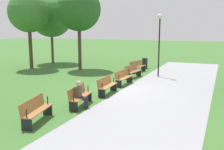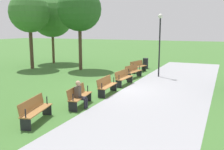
{
  "view_description": "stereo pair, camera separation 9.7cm",
  "coord_description": "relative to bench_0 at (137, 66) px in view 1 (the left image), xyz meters",
  "views": [
    {
      "loc": [
        13.32,
        5.44,
        3.42
      ],
      "look_at": [
        -0.0,
        -0.32,
        0.8
      ],
      "focal_mm": 41.59,
      "sensor_mm": 36.0,
      "label": 1
    },
    {
      "loc": [
        13.28,
        5.53,
        3.42
      ],
      "look_at": [
        -0.0,
        -0.32,
        0.8
      ],
      "focal_mm": 41.59,
      "sensor_mm": 36.0,
      "label": 2
    }
  ],
  "objects": [
    {
      "name": "lamp_post",
      "position": [
        1.21,
        1.96,
        2.55
      ],
      "size": [
        0.32,
        0.32,
        4.41
      ],
      "color": "black",
      "rests_on": "ground"
    },
    {
      "name": "bench_2",
      "position": [
        4.83,
        0.65,
        0.0
      ],
      "size": [
        1.81,
        0.55,
        0.89
      ],
      "rotation": [
        0.0,
        0.0,
        -0.04
      ],
      "color": "#996633",
      "rests_on": "ground"
    },
    {
      "name": "bench_3",
      "position": [
        7.27,
        0.65,
        0.0
      ],
      "size": [
        1.81,
        0.55,
        0.89
      ],
      "rotation": [
        0.0,
        0.0,
        0.04
      ],
      "color": "#996633",
      "rests_on": "ground"
    },
    {
      "name": "ground_plane",
      "position": [
        6.05,
        0.75,
        -0.47
      ],
      "size": [
        120.0,
        120.0,
        0.0
      ],
      "primitive_type": "plane",
      "color": "#3D6B2D"
    },
    {
      "name": "bench_5",
      "position": [
        12.1,
        0.0,
        0.0
      ],
      "size": [
        1.85,
        0.86,
        0.89
      ],
      "rotation": [
        0.0,
        0.0,
        0.22
      ],
      "color": "#996633",
      "rests_on": "ground"
    },
    {
      "name": "bench_1",
      "position": [
        2.4,
        0.43,
        0.0
      ],
      "size": [
        1.83,
        0.71,
        0.89
      ],
      "rotation": [
        0.0,
        0.0,
        -0.13
      ],
      "color": "#996633",
      "rests_on": "ground"
    },
    {
      "name": "person_seated",
      "position": [
        9.91,
        0.61,
        0.16
      ],
      "size": [
        0.37,
        0.55,
        1.2
      ],
      "rotation": [
        0.0,
        0.0,
        0.13
      ],
      "color": "#4C4238",
      "rests_on": "ground"
    },
    {
      "name": "tree_2",
      "position": [
        -1.74,
        -9.34,
        4.14
      ],
      "size": [
        4.13,
        4.13,
        6.69
      ],
      "color": "brown",
      "rests_on": "ground"
    },
    {
      "name": "tree_4",
      "position": [
        0.64,
        -4.84,
        4.46
      ],
      "size": [
        3.57,
        3.57,
        6.74
      ],
      "color": "#4C3828",
      "rests_on": "ground"
    },
    {
      "name": "bench_4",
      "position": [
        9.7,
        0.43,
        0.0
      ],
      "size": [
        1.83,
        0.71,
        0.89
      ],
      "rotation": [
        0.0,
        0.0,
        0.13
      ],
      "color": "#996633",
      "rests_on": "ground"
    },
    {
      "name": "path_paving",
      "position": [
        6.05,
        3.42,
        -0.47
      ],
      "size": [
        26.61,
        4.78,
        0.01
      ],
      "primitive_type": "cube",
      "color": "#939399",
      "rests_on": "ground"
    },
    {
      "name": "bench_0",
      "position": [
        0.0,
        0.0,
        0.0
      ],
      "size": [
        1.85,
        0.86,
        0.89
      ],
      "rotation": [
        0.0,
        0.0,
        -0.22
      ],
      "color": "#996633",
      "rests_on": "ground"
    },
    {
      "name": "tree_0",
      "position": [
        1.88,
        -8.91,
        4.24
      ],
      "size": [
        3.35,
        3.35,
        6.41
      ],
      "color": "#4C3828",
      "rests_on": "ground"
    },
    {
      "name": "trash_bin",
      "position": [
        -2.11,
        -0.01,
        -0.03
      ],
      "size": [
        0.46,
        0.46,
        0.89
      ],
      "primitive_type": "cylinder",
      "color": "black",
      "rests_on": "ground"
    }
  ]
}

